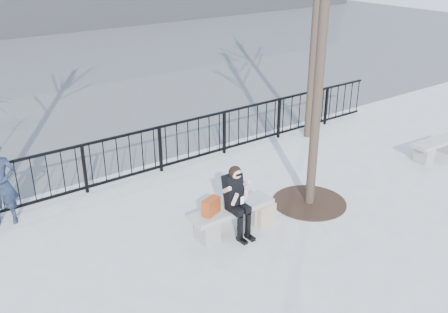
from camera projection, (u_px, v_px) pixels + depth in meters
ground at (232, 230)px, 9.24m from camera, size 120.00×120.00×0.00m
street_surface at (12, 70)px, 20.35m from camera, size 60.00×23.00×0.01m
railing at (153, 151)px, 11.24m from camera, size 14.00×0.06×1.10m
tree_grate at (309, 202)px, 10.18m from camera, size 1.50×1.50×0.02m
bench_main at (232, 216)px, 9.12m from camera, size 1.65×0.46×0.49m
bench_second at (437, 147)px, 12.17m from camera, size 1.57×0.44×0.46m
seated_woman at (237, 202)px, 8.85m from camera, size 0.50×0.64×1.34m
handbag at (211, 206)px, 8.76m from camera, size 0.40×0.28×0.30m
shopping_bag at (266, 215)px, 9.36m from camera, size 0.44×0.21×0.40m
standing_man at (0, 184)px, 9.15m from camera, size 0.69×0.56×1.64m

